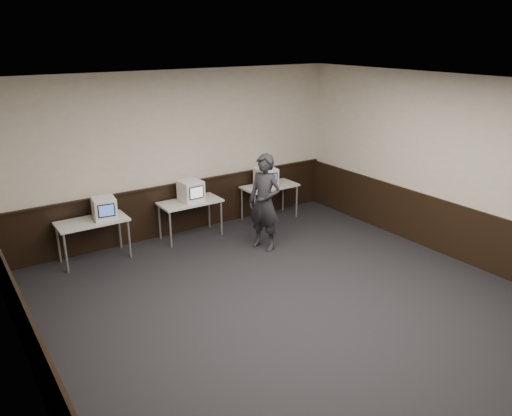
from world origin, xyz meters
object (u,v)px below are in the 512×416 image
Objects in this scene: desk_right at (270,188)px; emac_center at (191,191)px; person at (265,203)px; desk_left at (92,224)px; emac_left at (104,208)px; emac_right at (266,177)px; desk_center at (190,204)px.

desk_right is 1.89m from emac_center.
desk_left is at bearing -135.84° from person.
desk_left and desk_right have the same top height.
emac_left is 1.70m from emac_center.
desk_left is at bearing 178.77° from emac_left.
emac_right is (3.45, -0.01, 0.01)m from emac_left.
emac_left is 3.45m from emac_right.
desk_center is 2.64× the size of emac_center.
person is at bearing -57.51° from emac_center.
emac_center is at bearing 8.14° from emac_left.
emac_right is (3.68, -0.04, 0.28)m from desk_left.
desk_right is 0.67× the size of person.
emac_right is 0.27× the size of person.
desk_center is at bearing 8.38° from emac_left.
desk_right is at bearing 119.37° from person.
emac_left is at bearing 178.39° from emac_center.
desk_center is at bearing -166.07° from person.
person is (-1.00, -1.25, 0.22)m from desk_right.
desk_center is at bearing -173.77° from emac_right.
emac_right is at bearing -161.77° from desk_right.
emac_center is 0.25× the size of person.
emac_center is at bearing -173.57° from emac_right.
desk_left is 2.64× the size of emac_center.
desk_right is 2.48× the size of emac_right.
emac_right is (1.75, -0.03, 0.00)m from emac_center.
desk_left and desk_center have the same top height.
emac_right reaches higher than desk_center.
emac_center reaches higher than desk_left.
desk_left is at bearing 177.28° from emac_center.
person reaches higher than emac_right.
emac_center is 1.52m from person.
desk_right is (1.90, 0.00, 0.00)m from desk_center.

